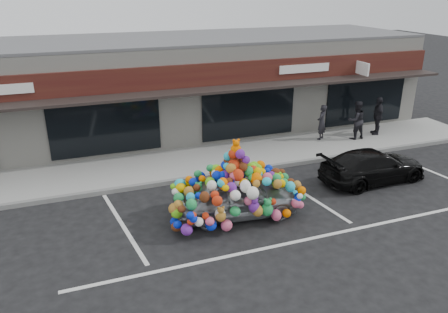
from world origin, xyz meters
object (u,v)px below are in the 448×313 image
object	(u,v)px
black_sedan	(373,166)
pedestrian_c	(378,116)
pedestrian_b	(356,120)
toy_car	(236,192)
pedestrian_a	(322,122)

from	to	relation	value
black_sedan	pedestrian_c	distance (m)	5.11
pedestrian_b	black_sedan	bearing A→B (deg)	63.16
toy_car	pedestrian_a	bearing A→B (deg)	-44.99
black_sedan	pedestrian_c	size ratio (longest dim) A/B	2.29
pedestrian_a	pedestrian_b	distance (m)	1.52
toy_car	pedestrian_b	distance (m)	8.57
toy_car	pedestrian_c	xyz separation A→B (m)	(8.67, 4.56, 0.23)
toy_car	black_sedan	world-z (taller)	toy_car
black_sedan	pedestrian_c	world-z (taller)	pedestrian_c
toy_car	black_sedan	xyz separation A→B (m)	(5.43, 0.63, -0.21)
black_sedan	pedestrian_a	size ratio (longest dim) A/B	2.55
pedestrian_a	pedestrian_b	size ratio (longest dim) A/B	0.91
pedestrian_c	pedestrian_a	bearing A→B (deg)	-74.15
toy_car	pedestrian_b	size ratio (longest dim) A/B	2.44
black_sedan	pedestrian_b	distance (m)	4.22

